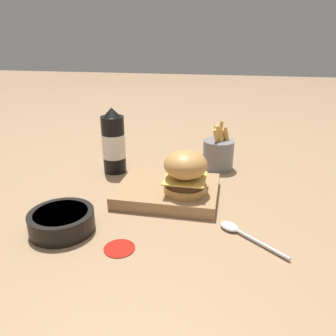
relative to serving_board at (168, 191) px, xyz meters
name	(u,v)px	position (x,y,z in m)	size (l,w,h in m)	color
ground_plane	(164,201)	(-0.01, -0.03, -0.02)	(6.00, 6.00, 0.00)	#9E7A56
serving_board	(168,191)	(0.00, 0.00, 0.00)	(0.26, 0.21, 0.03)	#A37A51
burger	(185,172)	(0.05, -0.03, 0.07)	(0.11, 0.11, 0.11)	tan
ketchup_bottle	(114,143)	(-0.20, 0.14, 0.08)	(0.07, 0.07, 0.21)	black
fries_basket	(218,153)	(0.12, 0.23, 0.03)	(0.10, 0.10, 0.16)	slate
side_bowl	(62,221)	(-0.20, -0.21, 0.01)	(0.14, 0.14, 0.05)	black
spoon	(237,230)	(0.18, -0.15, -0.01)	(0.15, 0.13, 0.01)	silver
ketchup_puddle	(119,248)	(-0.05, -0.25, -0.01)	(0.06, 0.06, 0.00)	#B21E14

